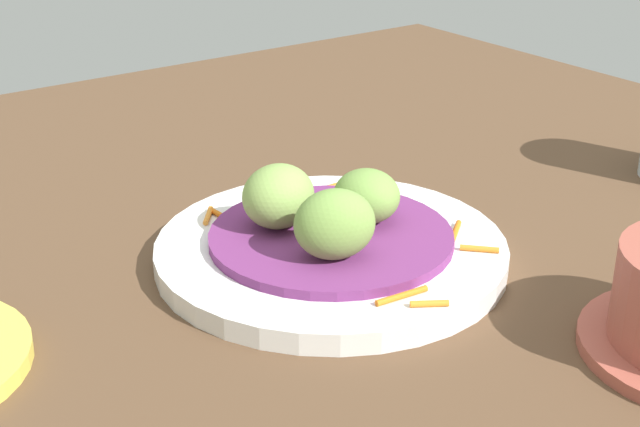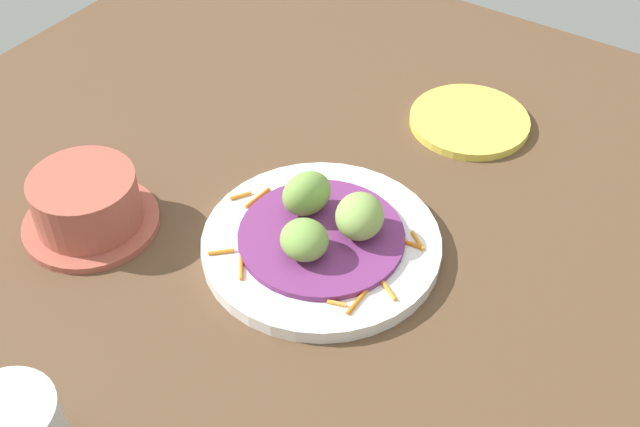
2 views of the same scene
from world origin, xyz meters
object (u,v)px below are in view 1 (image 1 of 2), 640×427
object	(u,v)px
guac_scoop_center	(278,196)
guac_scoop_right	(335,224)
main_plate	(326,252)
guac_scoop_left	(367,196)

from	to	relation	value
guac_scoop_center	guac_scoop_right	size ratio (longest dim) A/B	1.00
main_plate	guac_scoop_left	size ratio (longest dim) A/B	4.99
main_plate	guac_scoop_right	distance (cm)	5.22
main_plate	guac_scoop_center	world-z (taller)	guac_scoop_center
guac_scoop_right	main_plate	bearing A→B (deg)	62.25
guac_scoop_right	guac_scoop_left	bearing A→B (deg)	32.25
guac_scoop_left	main_plate	bearing A→B (deg)	-177.75
guac_scoop_center	guac_scoop_right	xyz separation A→B (cm)	(0.24, -6.19, 0.14)
guac_scoop_left	guac_scoop_center	bearing A→B (deg)	152.25
guac_scoop_center	guac_scoop_left	bearing A→B (deg)	-27.75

